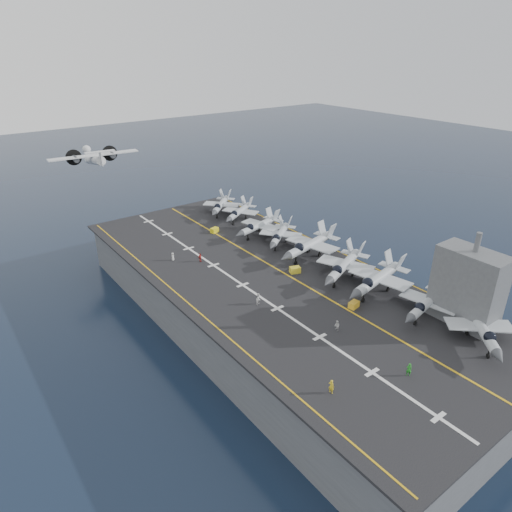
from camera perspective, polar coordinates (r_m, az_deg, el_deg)
ground at (r=91.23m, az=1.52°, el=-8.27°), size 500.00×500.00×0.00m
hull at (r=88.56m, az=1.55°, el=-5.58°), size 36.00×90.00×10.00m
flight_deck at (r=86.00m, az=1.59°, el=-2.60°), size 38.00×92.00×0.40m
foul_line at (r=87.59m, az=3.14°, el=-1.92°), size 0.35×90.00×0.02m
landing_centerline at (r=82.75m, az=-1.68°, el=-3.63°), size 0.50×90.00×0.02m
deck_edge_port at (r=77.85m, az=-8.35°, el=-5.94°), size 0.25×90.00×0.02m
deck_edge_stbd at (r=97.31m, az=10.20°, el=0.60°), size 0.25×90.00×0.02m
island_superstructure at (r=76.22m, az=25.13°, el=-2.56°), size 5.00×10.00×15.00m
fighter_jet_0 at (r=74.57m, az=26.35°, el=-7.92°), size 16.60×16.92×4.94m
fighter_jet_1 at (r=77.93m, az=20.68°, el=-5.40°), size 15.19×11.52×4.77m
fighter_jet_2 at (r=81.91m, az=14.99°, el=-2.67°), size 17.96×13.68×5.63m
fighter_jet_3 at (r=85.47m, az=10.95°, el=-1.08°), size 18.40×15.53×5.43m
fighter_jet_4 at (r=92.77m, az=6.73°, el=1.50°), size 18.34×14.09×5.71m
fighter_jet_5 at (r=98.45m, az=2.99°, el=2.76°), size 16.16×15.21×4.68m
fighter_jet_6 at (r=103.00m, az=0.37°, el=3.90°), size 15.93×12.52×4.89m
fighter_jet_7 at (r=112.14m, az=-2.10°, el=5.62°), size 15.78×14.27×4.56m
fighter_jet_8 at (r=117.02m, az=-4.44°, el=6.46°), size 16.22×15.93×4.74m
tow_cart_a at (r=77.51m, az=12.13°, el=-5.97°), size 1.99×1.49×1.08m
tow_cart_b at (r=87.07m, az=4.90°, el=-1.74°), size 2.27×1.84×1.17m
tow_cart_c at (r=105.59m, az=-5.22°, el=3.24°), size 2.06×1.64×1.08m
crew_1 at (r=59.93m, az=9.40°, el=-15.78°), size 1.10×1.38×2.01m
crew_2 at (r=76.52m, az=0.32°, el=-5.37°), size 1.44×1.27×2.01m
crew_4 at (r=91.63m, az=-7.00°, el=-0.19°), size 1.22×0.97×1.78m
crew_5 at (r=92.99m, az=-10.35°, el=-0.07°), size 1.16×1.20×1.67m
crew_6 at (r=64.91m, az=18.57°, el=-13.28°), size 1.37×1.38×1.94m
crew_7 at (r=71.15m, az=10.10°, el=-8.58°), size 1.00×1.19×1.69m
transport_plane at (r=128.56m, az=-19.49°, el=11.21°), size 24.03×17.45×5.38m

